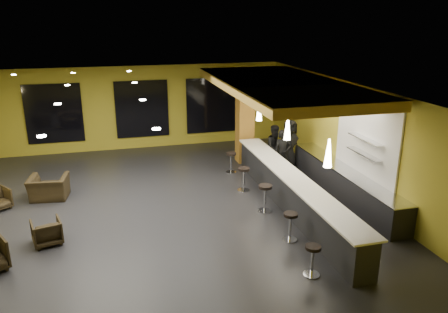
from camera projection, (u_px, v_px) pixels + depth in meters
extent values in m
cube|color=black|center=(164.00, 210.00, 13.01)|extent=(12.00, 13.00, 0.10)
cube|color=black|center=(158.00, 89.00, 11.89)|extent=(12.00, 13.00, 0.10)
cube|color=#A79825|center=(142.00, 107.00, 18.47)|extent=(12.00, 0.10, 3.50)
cube|color=#A79825|center=(216.00, 281.00, 6.43)|extent=(12.00, 0.10, 3.50)
cube|color=#A79825|center=(350.00, 138.00, 13.93)|extent=(0.10, 13.00, 3.50)
cube|color=#BA8E36|center=(281.00, 85.00, 13.84)|extent=(3.60, 8.00, 0.28)
cube|color=black|center=(54.00, 114.00, 17.53)|extent=(2.20, 0.06, 2.40)
cube|color=black|center=(142.00, 109.00, 18.38)|extent=(2.20, 0.06, 2.40)
cube|color=black|center=(211.00, 105.00, 19.11)|extent=(2.20, 0.06, 2.40)
cube|color=white|center=(366.00, 139.00, 12.91)|extent=(0.06, 3.20, 2.40)
cube|color=black|center=(291.00, 193.00, 12.81)|extent=(0.60, 8.00, 1.00)
cube|color=silver|center=(292.00, 176.00, 12.65)|extent=(0.78, 8.10, 0.05)
cube|color=black|center=(344.00, 183.00, 13.78)|extent=(0.70, 6.00, 0.86)
cube|color=silver|center=(345.00, 169.00, 13.64)|extent=(0.72, 6.00, 0.03)
cube|color=silver|center=(364.00, 154.00, 12.81)|extent=(0.30, 1.50, 0.03)
cube|color=silver|center=(366.00, 139.00, 12.67)|extent=(0.30, 1.50, 0.03)
cube|color=#9A6722|center=(245.00, 118.00, 16.65)|extent=(0.60, 0.60, 3.50)
cone|color=white|center=(328.00, 153.00, 10.40)|extent=(0.20, 0.20, 0.70)
cone|color=white|center=(288.00, 128.00, 12.69)|extent=(0.20, 0.20, 0.70)
cone|color=white|center=(259.00, 111.00, 14.99)|extent=(0.20, 0.20, 0.70)
imported|color=black|center=(282.00, 153.00, 15.40)|extent=(0.66, 0.49, 1.66)
imported|color=black|center=(275.00, 147.00, 16.08)|extent=(0.89, 0.74, 1.67)
imported|color=black|center=(289.00, 144.00, 16.12)|extent=(1.07, 0.91, 1.86)
imported|color=black|center=(47.00, 232.00, 10.92)|extent=(0.83, 0.85, 0.64)
imported|color=black|center=(49.00, 188.00, 13.58)|extent=(1.25, 1.12, 0.73)
cylinder|color=silver|center=(311.00, 274.00, 9.66)|extent=(0.37, 0.37, 0.03)
cylinder|color=silver|center=(312.00, 262.00, 9.56)|extent=(0.06, 0.06, 0.64)
cylinder|color=black|center=(313.00, 247.00, 9.45)|extent=(0.35, 0.35, 0.07)
cylinder|color=silver|center=(290.00, 239.00, 11.16)|extent=(0.38, 0.38, 0.03)
cylinder|color=silver|center=(290.00, 228.00, 11.06)|extent=(0.07, 0.07, 0.67)
cylinder|color=black|center=(291.00, 215.00, 10.95)|extent=(0.36, 0.36, 0.08)
cylinder|color=silver|center=(265.00, 211.00, 12.79)|extent=(0.41, 0.41, 0.03)
cylinder|color=silver|center=(265.00, 199.00, 12.68)|extent=(0.07, 0.07, 0.73)
cylinder|color=black|center=(265.00, 187.00, 12.56)|extent=(0.39, 0.39, 0.08)
cylinder|color=silver|center=(244.00, 190.00, 14.30)|extent=(0.40, 0.40, 0.03)
cylinder|color=silver|center=(244.00, 180.00, 14.19)|extent=(0.07, 0.07, 0.70)
cylinder|color=black|center=(244.00, 169.00, 14.07)|extent=(0.38, 0.38, 0.08)
cylinder|color=silver|center=(231.00, 172.00, 15.94)|extent=(0.38, 0.38, 0.03)
cylinder|color=silver|center=(231.00, 163.00, 15.84)|extent=(0.07, 0.07, 0.67)
cylinder|color=black|center=(231.00, 154.00, 15.73)|extent=(0.36, 0.36, 0.08)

